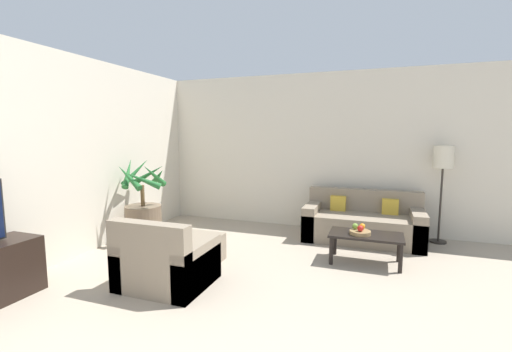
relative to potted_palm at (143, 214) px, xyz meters
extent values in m
cube|color=beige|center=(3.17, 1.69, 0.93)|extent=(8.73, 0.06, 2.70)
cube|color=beige|center=(-0.43, -1.48, 0.93)|extent=(0.06, 7.88, 2.70)
cylinder|color=brown|center=(0.00, 0.00, -0.15)|extent=(0.55, 0.55, 0.55)
cylinder|color=brown|center=(0.00, 0.00, 0.29)|extent=(0.06, 0.06, 0.32)
cone|color=#23662D|center=(0.23, 0.00, 0.61)|extent=(0.10, 0.52, 0.40)
cone|color=#23662D|center=(0.16, 0.20, 0.57)|extent=(0.49, 0.42, 0.33)
cone|color=#23662D|center=(-0.06, 0.24, 0.59)|extent=(0.54, 0.22, 0.36)
cone|color=#23662D|center=(-0.19, 0.09, 0.64)|extent=(0.30, 0.48, 0.45)
cone|color=#23662D|center=(-0.18, -0.09, 0.65)|extent=(0.30, 0.47, 0.46)
cone|color=#23662D|center=(-0.05, -0.23, 0.60)|extent=(0.53, 0.21, 0.39)
cone|color=#23662D|center=(0.16, -0.20, 0.57)|extent=(0.49, 0.42, 0.33)
cube|color=gray|center=(3.21, 1.11, -0.21)|extent=(1.76, 0.80, 0.41)
cube|color=gray|center=(3.21, 1.43, 0.17)|extent=(1.76, 0.16, 0.35)
cube|color=gray|center=(2.43, 1.11, -0.15)|extent=(0.20, 0.80, 0.53)
cube|color=gray|center=(3.99, 1.11, -0.15)|extent=(0.20, 0.80, 0.53)
cube|color=gold|center=(2.82, 1.31, 0.11)|extent=(0.24, 0.12, 0.24)
cube|color=gold|center=(3.61, 1.31, 0.11)|extent=(0.24, 0.12, 0.24)
cylinder|color=#2D2823|center=(4.32, 1.44, -0.41)|extent=(0.24, 0.24, 0.03)
cylinder|color=#2D2823|center=(4.32, 1.44, 0.17)|extent=(0.03, 0.03, 1.12)
cylinder|color=beige|center=(4.32, 1.44, 0.89)|extent=(0.28, 0.28, 0.33)
cylinder|color=black|center=(2.89, -0.02, -0.24)|extent=(0.05, 0.05, 0.36)
cylinder|color=black|center=(3.71, -0.02, -0.24)|extent=(0.05, 0.05, 0.36)
cylinder|color=black|center=(2.89, 0.37, -0.24)|extent=(0.05, 0.05, 0.36)
cylinder|color=black|center=(3.71, 0.37, -0.24)|extent=(0.05, 0.05, 0.36)
cube|color=black|center=(3.30, 0.17, -0.05)|extent=(0.91, 0.48, 0.03)
cylinder|color=#997A4C|center=(3.23, 0.12, -0.01)|extent=(0.26, 0.26, 0.05)
sphere|color=red|center=(3.23, 0.09, 0.05)|extent=(0.08, 0.08, 0.08)
sphere|color=olive|center=(3.16, 0.18, 0.05)|extent=(0.08, 0.08, 0.08)
sphere|color=orange|center=(3.25, 0.21, 0.05)|extent=(0.08, 0.08, 0.08)
cube|color=gray|center=(1.27, -1.23, -0.22)|extent=(0.91, 0.79, 0.41)
cube|color=gray|center=(1.27, -1.54, 0.17)|extent=(0.91, 0.16, 0.37)
cube|color=gray|center=(0.90, -1.23, -0.17)|extent=(0.16, 0.79, 0.51)
cube|color=gray|center=(1.65, -1.23, -0.17)|extent=(0.16, 0.79, 0.51)
cube|color=gray|center=(1.26, -0.50, -0.24)|extent=(0.57, 0.44, 0.35)
camera|label=1|loc=(3.41, -4.30, 1.23)|focal=24.00mm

